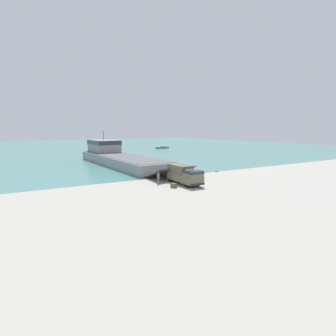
{
  "coord_description": "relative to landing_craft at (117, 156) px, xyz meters",
  "views": [
    {
      "loc": [
        -22.63,
        -32.39,
        8.24
      ],
      "look_at": [
        -1.04,
        4.7,
        1.91
      ],
      "focal_mm": 28.0,
      "sensor_mm": 36.0,
      "label": 1
    }
  ],
  "objects": [
    {
      "name": "soldier_on_ramp",
      "position": [
        -2.77,
        -26.64,
        -0.88
      ],
      "size": [
        0.25,
        0.45,
        1.77
      ],
      "rotation": [
        0.0,
        0.0,
        3.11
      ],
      "color": "#6B664C",
      "rests_on": "ground_plane"
    },
    {
      "name": "cargo_crate",
      "position": [
        -2.04,
        -29.94,
        -1.59
      ],
      "size": [
        0.91,
        0.96,
        0.63
      ],
      "primitive_type": "cube",
      "rotation": [
        0.0,
        0.0,
        0.46
      ],
      "color": "#475638",
      "rests_on": "ground_plane"
    },
    {
      "name": "ground_plane",
      "position": [
        1.48,
        -28.72,
        -1.91
      ],
      "size": [
        240.0,
        240.0,
        0.0
      ],
      "primitive_type": "plane",
      "color": "#9E998E"
    },
    {
      "name": "moored_boat_a",
      "position": [
        34.83,
        39.89,
        -1.47
      ],
      "size": [
        6.65,
        3.41,
        1.31
      ],
      "rotation": [
        0.0,
        0.0,
        1.81
      ],
      "color": "#2D7060",
      "rests_on": "ground_plane"
    },
    {
      "name": "water_surface",
      "position": [
        1.48,
        67.98,
        -1.9
      ],
      "size": [
        240.0,
        180.0,
        0.01
      ],
      "primitive_type": "cube",
      "color": "#477F7A",
      "rests_on": "ground_plane"
    },
    {
      "name": "military_truck",
      "position": [
        0.72,
        -28.51,
        -0.42
      ],
      "size": [
        2.49,
        7.0,
        2.83
      ],
      "rotation": [
        0.0,
        0.0,
        -1.59
      ],
      "color": "#6B664C",
      "rests_on": "ground_plane"
    },
    {
      "name": "shoreline_rock_b",
      "position": [
        12.51,
        -22.15,
        -1.91
      ],
      "size": [
        0.67,
        0.67,
        0.67
      ],
      "primitive_type": "sphere",
      "color": "gray",
      "rests_on": "ground_plane"
    },
    {
      "name": "landing_craft",
      "position": [
        0.0,
        0.0,
        0.0
      ],
      "size": [
        10.41,
        40.78,
        7.83
      ],
      "rotation": [
        0.0,
        0.0,
        0.05
      ],
      "color": "gray",
      "rests_on": "ground_plane"
    },
    {
      "name": "shoreline_rock_a",
      "position": [
        7.25,
        -22.02,
        -1.91
      ],
      "size": [
        1.23,
        1.23,
        1.23
      ],
      "primitive_type": "sphere",
      "color": "#66605B",
      "rests_on": "ground_plane"
    }
  ]
}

